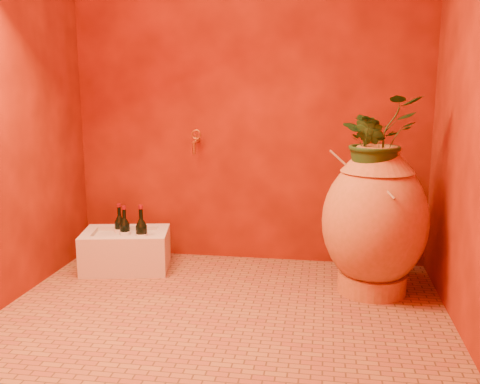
% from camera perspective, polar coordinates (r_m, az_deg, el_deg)
% --- Properties ---
extents(floor, '(2.50, 2.50, 0.00)m').
position_cam_1_polar(floor, '(3.07, -1.92, -12.80)').
color(floor, brown).
rests_on(floor, ground).
extents(wall_back, '(2.50, 0.02, 2.50)m').
position_cam_1_polar(wall_back, '(3.78, 0.91, 11.28)').
color(wall_back, '#541104').
rests_on(wall_back, ground).
extents(wall_right, '(0.02, 2.00, 2.50)m').
position_cam_1_polar(wall_right, '(2.83, 23.98, 10.30)').
color(wall_right, '#541104').
rests_on(wall_right, ground).
extents(amphora, '(0.75, 0.75, 0.90)m').
position_cam_1_polar(amphora, '(3.33, 14.17, -2.99)').
color(amphora, '#C06A36').
rests_on(amphora, floor).
extents(stone_basin, '(0.64, 0.50, 0.27)m').
position_cam_1_polar(stone_basin, '(3.79, -12.06, -6.17)').
color(stone_basin, beige).
rests_on(stone_basin, floor).
extents(wine_bottle_a, '(0.07, 0.07, 0.30)m').
position_cam_1_polar(wine_bottle_a, '(3.77, -12.17, -4.29)').
color(wine_bottle_a, black).
rests_on(wine_bottle_a, stone_basin).
extents(wine_bottle_b, '(0.08, 0.08, 0.32)m').
position_cam_1_polar(wine_bottle_b, '(3.65, -10.45, -4.59)').
color(wine_bottle_b, black).
rests_on(wine_bottle_b, stone_basin).
extents(wine_bottle_c, '(0.07, 0.07, 0.30)m').
position_cam_1_polar(wine_bottle_c, '(3.85, -12.68, -4.01)').
color(wine_bottle_c, black).
rests_on(wine_bottle_c, stone_basin).
extents(wall_tap, '(0.07, 0.15, 0.17)m').
position_cam_1_polar(wall_tap, '(3.79, -4.74, 5.50)').
color(wall_tap, '#A97127').
rests_on(wall_tap, wall_back).
extents(plant_main, '(0.60, 0.59, 0.51)m').
position_cam_1_polar(plant_main, '(3.24, 14.39, 5.51)').
color(plant_main, '#1B3E16').
rests_on(plant_main, amphora).
extents(plant_side, '(0.25, 0.26, 0.36)m').
position_cam_1_polar(plant_side, '(3.19, 13.54, 4.58)').
color(plant_side, '#1B3E16').
rests_on(plant_side, amphora).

